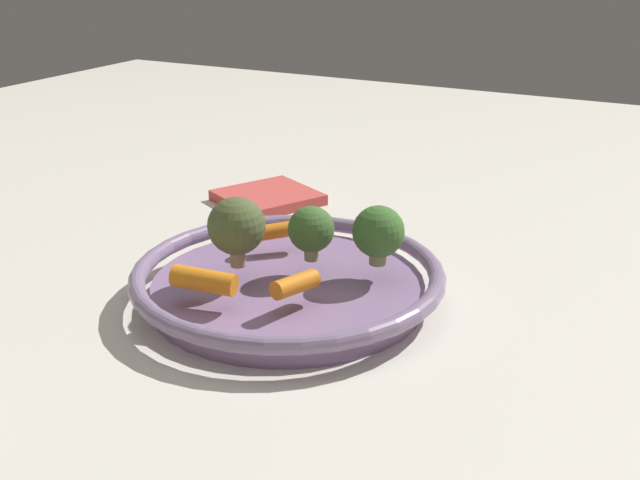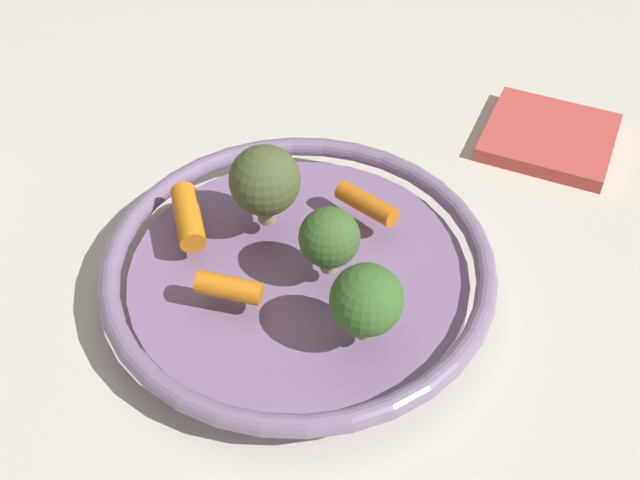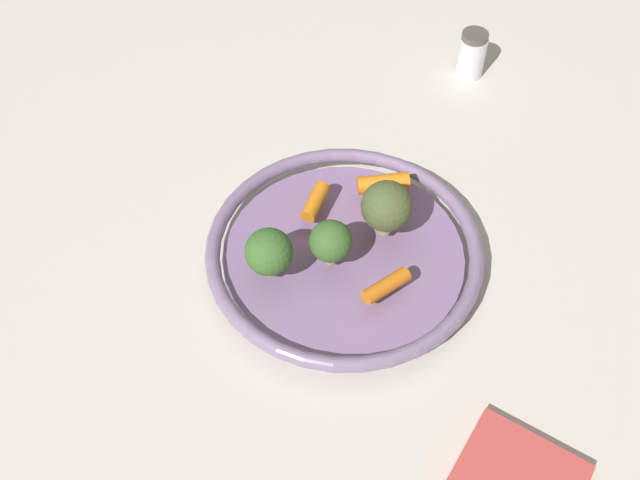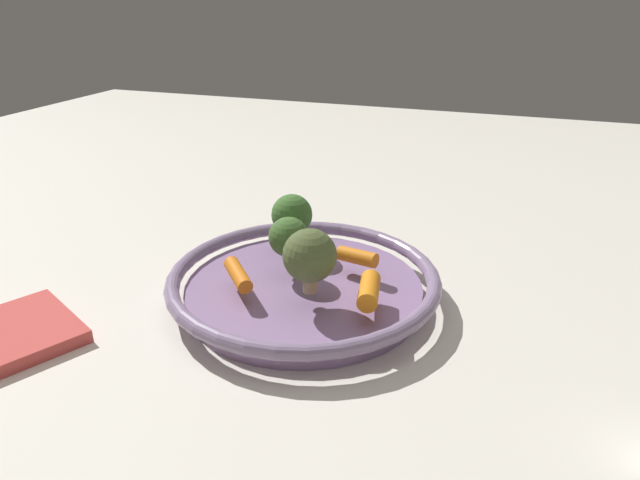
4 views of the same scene
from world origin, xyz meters
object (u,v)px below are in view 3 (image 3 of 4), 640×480
(broccoli_floret_mid, at_px, (331,242))
(broccoli_floret_large, at_px, (387,206))
(baby_carrot_right, at_px, (383,183))
(salt_shaker, at_px, (472,54))
(baby_carrot_left, at_px, (315,201))
(serving_bowl, at_px, (344,254))
(broccoli_floret_edge, at_px, (269,252))
(baby_carrot_center, at_px, (386,286))

(broccoli_floret_mid, relative_size, broccoli_floret_large, 0.80)
(baby_carrot_right, bearing_deg, salt_shaker, 157.34)
(salt_shaker, bearing_deg, broccoli_floret_mid, -23.47)
(broccoli_floret_mid, bearing_deg, baby_carrot_left, -162.23)
(serving_bowl, height_order, broccoli_floret_mid, broccoli_floret_mid)
(salt_shaker, bearing_deg, broccoli_floret_edge, -29.62)
(broccoli_floret_mid, height_order, broccoli_floret_large, broccoli_floret_large)
(broccoli_floret_mid, bearing_deg, salt_shaker, 156.53)
(baby_carrot_right, distance_m, baby_carrot_center, 0.14)
(broccoli_floret_edge, distance_m, broccoli_floret_mid, 0.07)
(baby_carrot_left, relative_size, baby_carrot_center, 0.88)
(baby_carrot_center, relative_size, broccoli_floret_mid, 1.00)
(serving_bowl, bearing_deg, baby_carrot_left, -143.96)
(serving_bowl, relative_size, baby_carrot_left, 6.33)
(broccoli_floret_edge, xyz_separation_m, salt_shaker, (-0.39, 0.22, -0.04))
(baby_carrot_right, xyz_separation_m, baby_carrot_center, (0.14, 0.01, -0.00))
(serving_bowl, bearing_deg, baby_carrot_right, 156.04)
(baby_carrot_center, bearing_deg, baby_carrot_right, -176.22)
(broccoli_floret_mid, distance_m, broccoli_floret_large, 0.07)
(serving_bowl, bearing_deg, broccoli_floret_edge, -59.80)
(broccoli_floret_edge, relative_size, salt_shaker, 0.88)
(serving_bowl, distance_m, baby_carrot_left, 0.07)
(baby_carrot_right, relative_size, baby_carrot_left, 1.22)
(baby_carrot_center, height_order, broccoli_floret_mid, broccoli_floret_mid)
(baby_carrot_left, xyz_separation_m, baby_carrot_center, (0.11, 0.08, -0.00))
(broccoli_floret_mid, xyz_separation_m, salt_shaker, (-0.37, 0.16, -0.04))
(serving_bowl, relative_size, baby_carrot_center, 5.54)
(baby_carrot_left, height_order, broccoli_floret_large, broccoli_floret_large)
(baby_carrot_left, distance_m, broccoli_floret_large, 0.09)
(baby_carrot_left, xyz_separation_m, salt_shaker, (-0.30, 0.19, -0.01))
(salt_shaker, bearing_deg, serving_bowl, -22.98)
(serving_bowl, distance_m, salt_shaker, 0.38)
(baby_carrot_right, distance_m, baby_carrot_left, 0.08)
(serving_bowl, height_order, broccoli_floret_large, broccoli_floret_large)
(broccoli_floret_edge, distance_m, broccoli_floret_large, 0.14)
(baby_carrot_center, bearing_deg, broccoli_floret_edge, -96.07)
(broccoli_floret_edge, relative_size, broccoli_floret_large, 0.85)
(serving_bowl, relative_size, baby_carrot_right, 5.17)
(baby_carrot_right, height_order, broccoli_floret_edge, broccoli_floret_edge)
(baby_carrot_center, height_order, broccoli_floret_edge, broccoli_floret_edge)
(serving_bowl, height_order, baby_carrot_center, baby_carrot_center)
(broccoli_floret_edge, bearing_deg, baby_carrot_center, 83.93)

